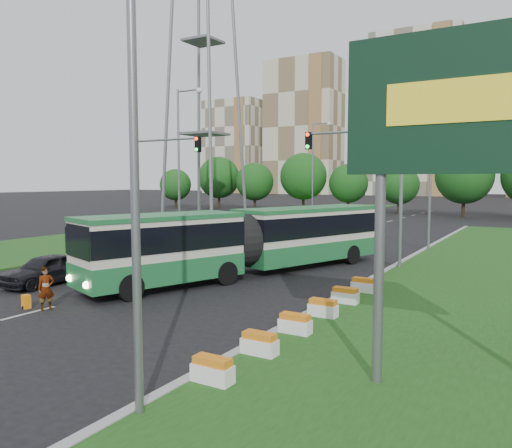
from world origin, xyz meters
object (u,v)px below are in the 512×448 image
Objects in this scene: traffic_mast_median at (372,172)px; car_left_far at (207,238)px; pedestrian at (46,288)px; articulated_bus at (246,240)px; billboard at (492,116)px; shopping_trolley at (26,302)px; car_left_near at (45,270)px; transmission_pylon at (203,22)px; traffic_mast_left at (153,173)px.

car_left_far is (-13.11, 2.45, -4.70)m from traffic_mast_median.
traffic_mast_median reaches higher than pedestrian.
articulated_bus reaches higher than pedestrian.
billboard is 15.42× the size of shopping_trolley.
traffic_mast_median is at bearing 44.03° from car_left_near.
shopping_trolley is (16.31, -33.61, -21.74)m from transmission_pylon.
articulated_bus is at bearing -23.43° from traffic_mast_left.
billboard is 0.18× the size of transmission_pylon.
billboard is at bearing 10.86° from shopping_trolley.
car_left_near is at bearing -66.62° from transmission_pylon.
traffic_mast_left is at bearing 146.45° from billboard.
articulated_bus is (19.86, -23.44, -20.21)m from transmission_pylon.
pedestrian is at bearing -62.78° from transmission_pylon.
shopping_trolley is at bearing -118.47° from traffic_mast_median.
traffic_mast_left reaches higher than shopping_trolley.
traffic_mast_median is 0.18× the size of transmission_pylon.
traffic_mast_median is at bearing -2.43° from pedestrian.
car_left_far is at bearing 92.85° from car_left_near.
traffic_mast_median is 8.15m from articulated_bus.
traffic_mast_left is 0.45× the size of articulated_bus.
pedestrian is at bearing -62.31° from traffic_mast_left.
billboard is 4.88× the size of pedestrian.
car_left_far is 7.62× the size of shopping_trolley.
traffic_mast_median is 4.88× the size of pedestrian.
traffic_mast_median is 2.02× the size of car_left_far.
shopping_trolley is at bearing 178.60° from billboard.
pedestrian is (-15.10, 0.66, -5.34)m from billboard.
traffic_mast_left is (-15.16, -1.00, 0.00)m from traffic_mast_median.
traffic_mast_median is 34.86m from transmission_pylon.
car_left_near is 4.95m from pedestrian.
car_left_far is 18.66m from shopping_trolley.
articulated_bus is 34.14× the size of shopping_trolley.
articulated_bus is 10.88m from shopping_trolley.
billboard is 2.02× the size of car_left_far.
car_left_near is at bearing 169.38° from billboard.
articulated_bus is at bearing 8.72° from pedestrian.
traffic_mast_left is 11.71m from articulated_bus.
articulated_bus reaches higher than shopping_trolley.
transmission_pylon reaches higher than articulated_bus.
transmission_pylon is at bearing 110.51° from car_left_near.
transmission_pylon is 26.86× the size of pedestrian.
billboard is 16.86m from articulated_bus.
pedestrian is at bearing 177.50° from billboard.
pedestrian is at bearing -116.43° from traffic_mast_median.
articulated_bus is 10.82× the size of pedestrian.
traffic_mast_median is 14.14m from car_left_far.
traffic_mast_left reaches higher than pedestrian.
car_left_far is at bearing 116.69° from shopping_trolley.
car_left_near is at bearing -133.10° from traffic_mast_median.
traffic_mast_left is 4.88× the size of pedestrian.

